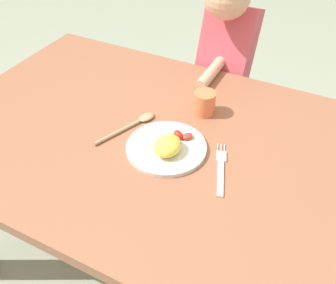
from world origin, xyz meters
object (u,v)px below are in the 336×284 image
at_px(plate, 167,146).
at_px(fork, 221,169).
at_px(spoon, 134,124).
at_px(drinking_cup, 204,103).
at_px(person, 223,86).

bearing_deg(plate, fork, -2.83).
relative_size(plate, spoon, 1.08).
xyz_separation_m(plate, fork, (0.17, -0.01, -0.01)).
bearing_deg(fork, drinking_cup, 12.98).
bearing_deg(drinking_cup, spoon, -136.62).
bearing_deg(person, plate, 93.40).
bearing_deg(spoon, plate, -88.63).
distance_m(fork, person, 0.68).
bearing_deg(spoon, person, 10.48).
distance_m(plate, spoon, 0.16).
bearing_deg(fork, spoon, 58.97).
height_order(plate, spoon, plate).
bearing_deg(fork, plate, 67.48).
bearing_deg(person, spoon, 78.59).
relative_size(spoon, person, 0.21).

